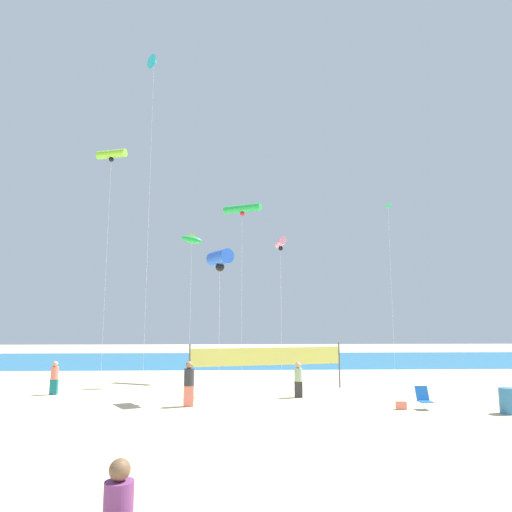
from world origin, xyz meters
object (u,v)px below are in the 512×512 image
object	(u,v)px
beachgoer_coral_shirt	(55,377)
folding_beach_chair	(423,397)
kite_green_tube	(242,209)
kite_cyan_delta	(154,64)
trash_barrel	(508,401)
kite_green_inflatable	(192,240)
kite_lime_tube	(112,155)
beach_handbag	(401,405)
beachgoer_sage_shirt	(298,379)
kite_blue_tube	(220,259)
volleyball_net	(268,358)
kite_pink_tube	(281,243)
kite_green_diamond	(388,211)
beachgoer_charcoal_shirt	(189,382)

from	to	relation	value
beachgoer_coral_shirt	folding_beach_chair	xyz separation A→B (m)	(16.47, -4.45, -0.39)
folding_beach_chair	kite_green_tube	world-z (taller)	kite_green_tube
folding_beach_chair	kite_cyan_delta	size ratio (longest dim) A/B	0.04
trash_barrel	kite_green_inflatable	bearing A→B (deg)	146.18
trash_barrel	kite_lime_tube	distance (m)	26.89
kite_green_inflatable	kite_lime_tube	world-z (taller)	kite_lime_tube
trash_barrel	beach_handbag	distance (m)	3.95
beachgoer_sage_shirt	beachgoer_coral_shirt	world-z (taller)	beachgoer_sage_shirt
beachgoer_coral_shirt	kite_blue_tube	world-z (taller)	kite_blue_tube
volleyball_net	folding_beach_chair	bearing A→B (deg)	-41.82
beach_handbag	beachgoer_sage_shirt	bearing A→B (deg)	139.77
beach_handbag	kite_cyan_delta	xyz separation A→B (m)	(-11.88, 7.80, 19.26)
kite_cyan_delta	kite_lime_tube	world-z (taller)	kite_cyan_delta
kite_green_tube	kite_lime_tube	xyz separation A→B (m)	(-8.92, 1.23, 4.02)
kite_blue_tube	kite_pink_tube	bearing A→B (deg)	33.32
beach_handbag	kite_green_tube	size ratio (longest dim) A/B	0.04
beach_handbag	kite_blue_tube	xyz separation A→B (m)	(-7.44, 2.37, 6.27)
kite_blue_tube	kite_green_inflatable	bearing A→B (deg)	109.21
volleyball_net	kite_pink_tube	bearing A→B (deg)	-59.25
folding_beach_chair	kite_green_diamond	size ratio (longest dim) A/B	0.08
beach_handbag	kite_lime_tube	xyz separation A→B (m)	(-15.25, 11.39, 14.66)
kite_pink_tube	kite_green_tube	xyz separation A→B (m)	(-1.93, 5.80, 3.27)
beachgoer_charcoal_shirt	kite_green_inflatable	xyz separation A→B (m)	(-0.68, 6.72, 7.30)
beachgoer_charcoal_shirt	kite_pink_tube	bearing A→B (deg)	-138.70
beachgoer_sage_shirt	kite_blue_tube	world-z (taller)	kite_blue_tube
kite_green_diamond	kite_green_tube	xyz separation A→B (m)	(-9.76, -0.44, -0.09)
beachgoer_sage_shirt	kite_green_diamond	size ratio (longest dim) A/B	0.14
beachgoer_charcoal_shirt	kite_lime_tube	distance (m)	18.50
beachgoer_charcoal_shirt	folding_beach_chair	size ratio (longest dim) A/B	2.08
beachgoer_sage_shirt	beachgoer_coral_shirt	xyz separation A→B (m)	(-11.79, 1.35, -0.01)
trash_barrel	kite_cyan_delta	bearing A→B (deg)	150.63
beachgoer_sage_shirt	beach_handbag	distance (m)	4.94
kite_lime_tube	kite_blue_tube	distance (m)	14.59
beachgoer_coral_shirt	folding_beach_chair	bearing A→B (deg)	-55.97
kite_cyan_delta	trash_barrel	bearing A→B (deg)	-29.37
beachgoer_coral_shirt	kite_pink_tube	xyz separation A→B (m)	(11.12, -0.15, 6.68)
kite_green_inflatable	beach_handbag	bearing A→B (deg)	-39.77
folding_beach_chair	beach_handbag	xyz separation A→B (m)	(-0.95, -0.06, -0.31)
beachgoer_sage_shirt	kite_green_tube	size ratio (longest dim) A/B	0.15
volleyball_net	beachgoer_charcoal_shirt	bearing A→B (deg)	-129.64
beachgoer_coral_shirt	trash_barrel	distance (m)	20.11
kite_blue_tube	kite_cyan_delta	bearing A→B (deg)	129.31
beachgoer_sage_shirt	folding_beach_chair	distance (m)	5.63
volleyball_net	kite_blue_tube	distance (m)	6.17
kite_cyan_delta	beachgoer_coral_shirt	bearing A→B (deg)	-137.90
beachgoer_charcoal_shirt	kite_blue_tube	bearing A→B (deg)	-128.73
beachgoer_coral_shirt	volleyball_net	size ratio (longest dim) A/B	0.20
kite_blue_tube	volleyball_net	bearing A→B (deg)	51.36
beachgoer_charcoal_shirt	beach_handbag	world-z (taller)	beachgoer_charcoal_shirt
volleyball_net	kite_green_diamond	size ratio (longest dim) A/B	0.70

